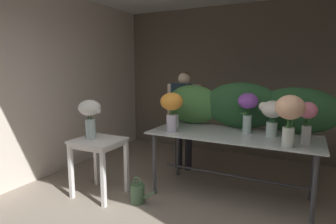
{
  "coord_description": "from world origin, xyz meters",
  "views": [
    {
      "loc": [
        1.14,
        -1.62,
        1.69
      ],
      "look_at": [
        -0.41,
        1.41,
        1.15
      ],
      "focal_mm": 29.31,
      "sensor_mm": 36.0,
      "label": 1
    }
  ],
  "objects_px": {
    "side_table_white": "(99,148)",
    "vase_peach_anemones": "(290,113)",
    "vase_rosy_hydrangea": "(307,118)",
    "vase_ivory_tulips": "(272,114)",
    "florist": "(184,110)",
    "vase_lilac_peonies": "(175,107)",
    "vase_sunset_roses": "(172,107)",
    "display_table_glass": "(233,142)",
    "watering_can": "(138,193)",
    "vase_violet_lilies": "(248,107)",
    "vase_white_roses_tall": "(90,113)"
  },
  "relations": [
    {
      "from": "vase_rosy_hydrangea",
      "to": "vase_sunset_roses",
      "type": "bearing_deg",
      "value": -175.53
    },
    {
      "from": "vase_sunset_roses",
      "to": "vase_peach_anemones",
      "type": "height_order",
      "value": "vase_peach_anemones"
    },
    {
      "from": "florist",
      "to": "display_table_glass",
      "type": "bearing_deg",
      "value": -34.14
    },
    {
      "from": "vase_ivory_tulips",
      "to": "florist",
      "type": "bearing_deg",
      "value": 156.73
    },
    {
      "from": "side_table_white",
      "to": "florist",
      "type": "height_order",
      "value": "florist"
    },
    {
      "from": "vase_lilac_peonies",
      "to": "vase_white_roses_tall",
      "type": "distance_m",
      "value": 1.17
    },
    {
      "from": "vase_peach_anemones",
      "to": "side_table_white",
      "type": "bearing_deg",
      "value": -170.6
    },
    {
      "from": "display_table_glass",
      "to": "side_table_white",
      "type": "xyz_separation_m",
      "value": [
        -1.59,
        -0.74,
        -0.09
      ]
    },
    {
      "from": "florist",
      "to": "vase_ivory_tulips",
      "type": "distance_m",
      "value": 1.57
    },
    {
      "from": "vase_ivory_tulips",
      "to": "vase_sunset_roses",
      "type": "distance_m",
      "value": 1.24
    },
    {
      "from": "vase_rosy_hydrangea",
      "to": "vase_ivory_tulips",
      "type": "xyz_separation_m",
      "value": [
        -0.39,
        0.19,
        -0.01
      ]
    },
    {
      "from": "florist",
      "to": "vase_lilac_peonies",
      "type": "distance_m",
      "value": 0.69
    },
    {
      "from": "vase_ivory_tulips",
      "to": "display_table_glass",
      "type": "bearing_deg",
      "value": -173.61
    },
    {
      "from": "display_table_glass",
      "to": "vase_sunset_roses",
      "type": "xyz_separation_m",
      "value": [
        -0.75,
        -0.27,
        0.45
      ]
    },
    {
      "from": "vase_rosy_hydrangea",
      "to": "vase_lilac_peonies",
      "type": "bearing_deg",
      "value": 174.56
    },
    {
      "from": "vase_peach_anemones",
      "to": "watering_can",
      "type": "relative_size",
      "value": 1.58
    },
    {
      "from": "florist",
      "to": "vase_white_roses_tall",
      "type": "height_order",
      "value": "florist"
    },
    {
      "from": "side_table_white",
      "to": "vase_peach_anemones",
      "type": "relative_size",
      "value": 1.39
    },
    {
      "from": "side_table_white",
      "to": "vase_violet_lilies",
      "type": "bearing_deg",
      "value": 25.5
    },
    {
      "from": "watering_can",
      "to": "vase_violet_lilies",
      "type": "bearing_deg",
      "value": 33.87
    },
    {
      "from": "vase_rosy_hydrangea",
      "to": "vase_white_roses_tall",
      "type": "distance_m",
      "value": 2.62
    },
    {
      "from": "vase_peach_anemones",
      "to": "vase_white_roses_tall",
      "type": "xyz_separation_m",
      "value": [
        -2.38,
        -0.37,
        -0.13
      ]
    },
    {
      "from": "vase_lilac_peonies",
      "to": "vase_sunset_roses",
      "type": "xyz_separation_m",
      "value": [
        0.08,
        -0.28,
        0.05
      ]
    },
    {
      "from": "vase_ivory_tulips",
      "to": "vase_sunset_roses",
      "type": "xyz_separation_m",
      "value": [
        -1.2,
        -0.32,
        0.05
      ]
    },
    {
      "from": "vase_ivory_tulips",
      "to": "vase_peach_anemones",
      "type": "distance_m",
      "value": 0.48
    },
    {
      "from": "vase_ivory_tulips",
      "to": "vase_peach_anemones",
      "type": "bearing_deg",
      "value": -62.36
    },
    {
      "from": "vase_rosy_hydrangea",
      "to": "vase_ivory_tulips",
      "type": "relative_size",
      "value": 1.06
    },
    {
      "from": "vase_ivory_tulips",
      "to": "vase_sunset_roses",
      "type": "height_order",
      "value": "vase_sunset_roses"
    },
    {
      "from": "display_table_glass",
      "to": "vase_rosy_hydrangea",
      "type": "xyz_separation_m",
      "value": [
        0.84,
        -0.14,
        0.41
      ]
    },
    {
      "from": "vase_rosy_hydrangea",
      "to": "watering_can",
      "type": "bearing_deg",
      "value": -163.5
    },
    {
      "from": "florist",
      "to": "watering_can",
      "type": "xyz_separation_m",
      "value": [
        -0.03,
        -1.36,
        -0.88
      ]
    },
    {
      "from": "florist",
      "to": "vase_rosy_hydrangea",
      "type": "xyz_separation_m",
      "value": [
        1.82,
        -0.81,
        0.15
      ]
    },
    {
      "from": "florist",
      "to": "watering_can",
      "type": "height_order",
      "value": "florist"
    },
    {
      "from": "vase_rosy_hydrangea",
      "to": "vase_violet_lilies",
      "type": "bearing_deg",
      "value": 160.94
    },
    {
      "from": "vase_violet_lilies",
      "to": "vase_rosy_hydrangea",
      "type": "bearing_deg",
      "value": -19.06
    },
    {
      "from": "vase_violet_lilies",
      "to": "vase_peach_anemones",
      "type": "height_order",
      "value": "vase_peach_anemones"
    },
    {
      "from": "side_table_white",
      "to": "vase_white_roses_tall",
      "type": "xyz_separation_m",
      "value": [
        -0.12,
        -0.0,
        0.46
      ]
    },
    {
      "from": "vase_rosy_hydrangea",
      "to": "vase_peach_anemones",
      "type": "distance_m",
      "value": 0.29
    },
    {
      "from": "vase_lilac_peonies",
      "to": "vase_sunset_roses",
      "type": "distance_m",
      "value": 0.3
    },
    {
      "from": "side_table_white",
      "to": "vase_peach_anemones",
      "type": "bearing_deg",
      "value": 9.4
    },
    {
      "from": "side_table_white",
      "to": "watering_can",
      "type": "bearing_deg",
      "value": 4.73
    },
    {
      "from": "side_table_white",
      "to": "vase_rosy_hydrangea",
      "type": "xyz_separation_m",
      "value": [
        2.43,
        0.6,
        0.51
      ]
    },
    {
      "from": "side_table_white",
      "to": "vase_lilac_peonies",
      "type": "xyz_separation_m",
      "value": [
        0.76,
        0.75,
        0.5
      ]
    },
    {
      "from": "florist",
      "to": "vase_ivory_tulips",
      "type": "relative_size",
      "value": 3.7
    },
    {
      "from": "side_table_white",
      "to": "vase_sunset_roses",
      "type": "distance_m",
      "value": 1.11
    },
    {
      "from": "display_table_glass",
      "to": "watering_can",
      "type": "relative_size",
      "value": 5.97
    },
    {
      "from": "vase_violet_lilies",
      "to": "watering_can",
      "type": "xyz_separation_m",
      "value": [
        -1.17,
        -0.78,
        -1.08
      ]
    },
    {
      "from": "florist",
      "to": "watering_can",
      "type": "distance_m",
      "value": 1.62
    },
    {
      "from": "vase_violet_lilies",
      "to": "vase_peach_anemones",
      "type": "bearing_deg",
      "value": -41.65
    },
    {
      "from": "side_table_white",
      "to": "vase_rosy_hydrangea",
      "type": "distance_m",
      "value": 2.55
    }
  ]
}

